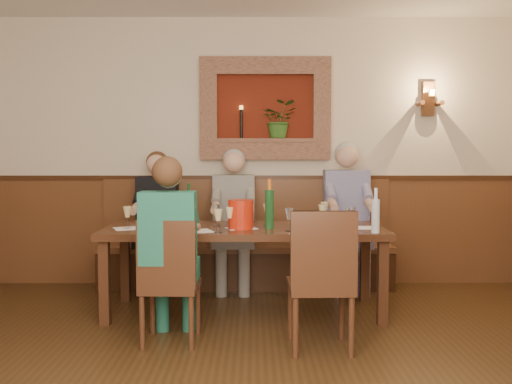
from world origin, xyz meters
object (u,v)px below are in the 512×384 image
Objects in this scene: dining_table at (244,236)px; bench at (246,256)px; chair_near_right at (320,309)px; person_bench_right at (347,229)px; spittoon_bucket at (241,214)px; person_chair_front at (170,266)px; person_bench_left at (156,233)px; person_bench_mid at (234,232)px; water_bottle at (376,215)px; chair_near_left at (170,306)px; wine_bottle_green_a at (269,208)px; wine_bottle_green_b at (189,208)px.

bench is at bearing 90.00° from dining_table.
chair_near_right is at bearing -59.83° from dining_table.
person_bench_right reaches higher than spittoon_bucket.
person_bench_left is at bearing 103.11° from person_chair_front.
water_bottle is at bearing -45.32° from person_bench_mid.
person_bench_mid is (-0.67, 1.78, 0.30)m from chair_near_right.
chair_near_left is at bearing 170.54° from chair_near_right.
chair_near_left is at bearing -94.50° from person_chair_front.
chair_near_left is at bearing -164.81° from water_bottle.
person_bench_mid is 1.67m from person_chair_front.
person_bench_left reaches higher than wine_bottle_green_a.
person_bench_right is at bearing 46.01° from person_chair_front.
chair_near_right is at bearing -46.81° from wine_bottle_green_b.
person_chair_front reaches higher than chair_near_left.
dining_table is 0.57m from wine_bottle_green_b.
wine_bottle_green_a is at bearing -131.27° from person_bench_right.
bench is 2.99× the size of chair_near_right.
wine_bottle_green_a is 1.14× the size of wine_bottle_green_b.
person_bench_left is at bearing 121.47° from wine_bottle_green_b.
person_bench_mid reaches higher than spittoon_bucket.
dining_table is 0.34m from wine_bottle_green_a.
bench is 2.13× the size of person_bench_left.
spittoon_bucket is 0.68× the size of water_bottle.
bench is 8.11× the size of wine_bottle_green_b.
chair_near_left is 2.56× the size of water_bottle.
person_bench_right is at bearing -0.08° from person_bench_left.
person_bench_left is at bearing 105.06° from chair_near_left.
person_bench_right is 1.22m from water_bottle.
chair_near_right is 1.12m from person_chair_front.
person_bench_left is 0.94× the size of person_bench_right.
person_chair_front is (0.00, 0.01, 0.29)m from chair_near_left.
chair_near_right reaches higher than chair_near_left.
dining_table is at bearing -140.92° from person_bench_right.
person_bench_right is at bearing 48.73° from wine_bottle_green_a.
person_chair_front is (-0.41, -1.62, -0.03)m from person_bench_mid.
water_bottle is (0.51, 0.59, 0.60)m from chair_near_right.
wine_bottle_green_b is (-0.50, 0.17, 0.22)m from dining_table.
person_bench_right reaches higher than bench.
person_bench_mid reaches higher than wine_bottle_green_a.
wine_bottle_green_a is 1.16× the size of water_bottle.
bench is (0.00, 0.94, -0.35)m from dining_table.
wine_bottle_green_a is at bearing -78.40° from bench.
person_bench_right is 3.57× the size of wine_bottle_green_a.
person_bench_mid is (0.41, 1.63, 0.32)m from chair_near_left.
spittoon_bucket is (0.09, -0.95, 0.28)m from person_bench_mid.
person_bench_left is at bearing 132.82° from spittoon_bucket.
wine_bottle_green_b is (-0.71, 0.27, -0.02)m from wine_bottle_green_a.
person_bench_mid is 1.04m from wine_bottle_green_a.
wine_bottle_green_a is at bearing 45.06° from chair_near_left.
person_bench_mid is (-0.12, 0.84, -0.08)m from dining_table.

